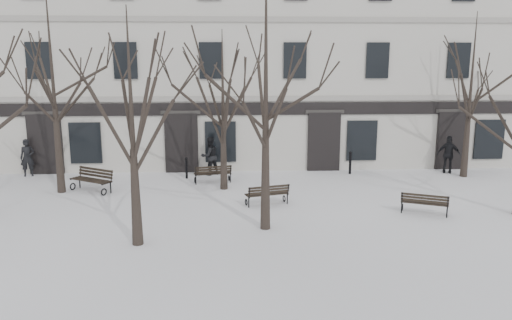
{
  "coord_description": "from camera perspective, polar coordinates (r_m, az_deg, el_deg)",
  "views": [
    {
      "loc": [
        -1.16,
        -16.17,
        5.55
      ],
      "look_at": [
        -0.13,
        3.0,
        1.59
      ],
      "focal_mm": 35.0,
      "sensor_mm": 36.0,
      "label": 1
    }
  ],
  "objects": [
    {
      "name": "bench_4",
      "position": [
        22.46,
        -4.96,
        -1.51
      ],
      "size": [
        1.72,
        0.9,
        0.83
      ],
      "rotation": [
        0.0,
        0.0,
        3.33
      ],
      "color": "black",
      "rests_on": "ground"
    },
    {
      "name": "tree_1",
      "position": [
        14.75,
        -14.12,
        6.67
      ],
      "size": [
        4.88,
        4.88,
        6.97
      ],
      "color": "black",
      "rests_on": "ground"
    },
    {
      "name": "bollard_b",
      "position": [
        24.51,
        10.72,
        -0.21
      ],
      "size": [
        0.14,
        0.14,
        1.11
      ],
      "color": "black",
      "rests_on": "ground"
    },
    {
      "name": "bollard_a",
      "position": [
        23.41,
        -7.95,
        -0.81
      ],
      "size": [
        0.13,
        0.13,
        1.01
      ],
      "color": "black",
      "rests_on": "ground"
    },
    {
      "name": "pedestrian_b",
      "position": [
        24.13,
        -5.27,
        -1.69
      ],
      "size": [
        1.12,
        1.05,
        1.85
      ],
      "primitive_type": "imported",
      "rotation": [
        0.0,
        0.0,
        3.65
      ],
      "color": "black",
      "rests_on": "ground"
    },
    {
      "name": "building",
      "position": [
        29.16,
        -0.82,
        11.59
      ],
      "size": [
        40.4,
        10.2,
        11.4
      ],
      "color": "beige",
      "rests_on": "ground"
    },
    {
      "name": "pedestrian_c",
      "position": [
        26.1,
        21.01,
        -1.41
      ],
      "size": [
        1.17,
        0.84,
        1.84
      ],
      "primitive_type": "imported",
      "rotation": [
        0.0,
        0.0,
        2.74
      ],
      "color": "black",
      "rests_on": "ground"
    },
    {
      "name": "tree_4",
      "position": [
        21.79,
        -22.37,
        10.51
      ],
      "size": [
        6.09,
        6.09,
        8.7
      ],
      "color": "black",
      "rests_on": "ground"
    },
    {
      "name": "ground",
      "position": [
        17.14,
        0.98,
        -7.23
      ],
      "size": [
        100.0,
        100.0,
        0.0
      ],
      "primitive_type": "plane",
      "color": "white",
      "rests_on": "ground"
    },
    {
      "name": "bench_3",
      "position": [
        22.08,
        -18.21,
        -2.08
      ],
      "size": [
        1.97,
        1.59,
        0.97
      ],
      "rotation": [
        0.0,
        0.0,
        -0.56
      ],
      "color": "black",
      "rests_on": "ground"
    },
    {
      "name": "tree_2",
      "position": [
        15.68,
        1.14,
        11.44
      ],
      "size": [
        6.14,
        6.14,
        8.78
      ],
      "color": "black",
      "rests_on": "ground"
    },
    {
      "name": "tree_5",
      "position": [
        20.84,
        -3.82,
        7.83
      ],
      "size": [
        4.67,
        4.67,
        6.67
      ],
      "color": "black",
      "rests_on": "ground"
    },
    {
      "name": "pedestrian_a",
      "position": [
        26.14,
        -24.49,
        -1.67
      ],
      "size": [
        0.74,
        0.58,
        1.78
      ],
      "primitive_type": "imported",
      "rotation": [
        0.0,
        0.0,
        0.27
      ],
      "color": "black",
      "rests_on": "ground"
    },
    {
      "name": "bench_2",
      "position": [
        18.9,
        18.71,
        -4.64
      ],
      "size": [
        1.7,
        1.19,
        0.82
      ],
      "rotation": [
        0.0,
        0.0,
        2.72
      ],
      "color": "black",
      "rests_on": "ground"
    },
    {
      "name": "tree_6",
      "position": [
        25.06,
        23.46,
        8.83
      ],
      "size": [
        5.3,
        5.3,
        7.56
      ],
      "color": "black",
      "rests_on": "ground"
    },
    {
      "name": "bench_1",
      "position": [
        19.04,
        1.31,
        -3.88
      ],
      "size": [
        1.73,
        1.0,
        0.83
      ],
      "rotation": [
        0.0,
        0.0,
        3.41
      ],
      "color": "black",
      "rests_on": "ground"
    }
  ]
}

